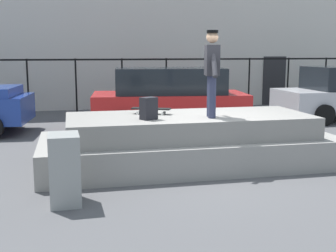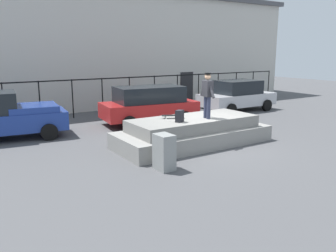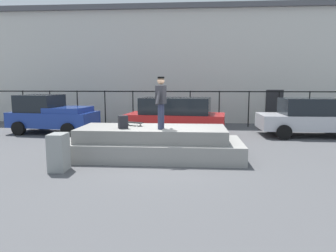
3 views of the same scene
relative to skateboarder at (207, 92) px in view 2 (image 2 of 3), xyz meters
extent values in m
plane|color=#4C4C4F|center=(0.05, -0.01, -1.92)|extent=(60.00, 60.00, 0.00)
cube|color=gray|center=(-0.32, 0.37, -1.64)|extent=(5.75, 2.33, 0.57)
cube|color=gray|center=(-0.32, 0.37, -1.14)|extent=(4.71, 1.91, 0.42)
cylinder|color=#2D334C|center=(0.02, 0.11, -0.53)|extent=(0.14, 0.14, 0.78)
cylinder|color=#2D334C|center=(-0.02, -0.11, -0.53)|extent=(0.14, 0.14, 0.78)
cube|color=#26262B|center=(0.00, 0.00, 0.14)|extent=(0.31, 0.47, 0.56)
cylinder|color=#26262B|center=(0.05, 0.26, 0.11)|extent=(0.17, 0.44, 0.56)
cylinder|color=#26262B|center=(-0.05, -0.26, 0.11)|extent=(0.17, 0.44, 0.56)
sphere|color=tan|center=(0.00, 0.00, 0.56)|extent=(0.22, 0.22, 0.22)
cylinder|color=black|center=(0.00, 0.00, 0.66)|extent=(0.24, 0.24, 0.05)
cube|color=black|center=(-1.03, 0.67, -0.82)|extent=(0.78, 0.51, 0.02)
cylinder|color=silver|center=(-1.21, 0.86, -0.90)|extent=(0.06, 0.05, 0.06)
cylinder|color=silver|center=(-1.29, 0.68, -0.90)|extent=(0.06, 0.05, 0.06)
cylinder|color=silver|center=(-0.76, 0.65, -0.90)|extent=(0.06, 0.05, 0.06)
cylinder|color=silver|center=(-0.84, 0.47, -0.90)|extent=(0.06, 0.05, 0.06)
cube|color=black|center=(-1.20, -0.01, -0.72)|extent=(0.34, 0.31, 0.41)
cube|color=navy|center=(-5.69, 4.92, -1.24)|extent=(4.20, 2.31, 0.71)
cube|color=navy|center=(-4.89, 4.82, -0.77)|extent=(2.00, 1.96, 0.24)
cylinder|color=black|center=(-4.34, 5.70, -1.60)|extent=(0.66, 0.30, 0.64)
cylinder|color=black|center=(-4.57, 3.83, -1.60)|extent=(0.66, 0.30, 0.64)
cube|color=#B21E1E|center=(0.22, 4.50, -1.25)|extent=(4.57, 2.46, 0.71)
cube|color=black|center=(0.22, 4.50, -0.53)|extent=(3.24, 2.07, 0.72)
cylinder|color=black|center=(-1.01, 5.65, -1.60)|extent=(0.66, 0.29, 0.64)
cylinder|color=black|center=(-1.24, 3.66, -1.60)|extent=(0.66, 0.29, 0.64)
cylinder|color=black|center=(1.68, 5.33, -1.60)|extent=(0.66, 0.29, 0.64)
cylinder|color=black|center=(1.45, 3.34, -1.60)|extent=(0.66, 0.29, 0.64)
cube|color=#B7B7BC|center=(6.26, 4.96, -1.27)|extent=(4.42, 2.00, 0.67)
cube|color=black|center=(6.26, 4.96, -0.56)|extent=(2.43, 1.76, 0.74)
cylinder|color=black|center=(4.89, 5.98, -1.60)|extent=(0.64, 0.22, 0.64)
cylinder|color=black|center=(4.89, 3.95, -1.60)|extent=(0.64, 0.22, 0.64)
cylinder|color=black|center=(7.63, 5.98, -1.60)|extent=(0.64, 0.22, 0.64)
cylinder|color=black|center=(7.63, 3.95, -1.60)|extent=(0.64, 0.22, 0.64)
cube|color=gray|center=(-2.70, -1.41, -1.40)|extent=(0.45, 0.61, 1.04)
cylinder|color=black|center=(-5.55, 7.75, -0.93)|extent=(0.06, 0.06, 1.97)
cylinder|color=black|center=(-3.95, 7.75, -0.93)|extent=(0.06, 0.06, 1.97)
cylinder|color=black|center=(-2.35, 7.75, -0.93)|extent=(0.06, 0.06, 1.97)
cylinder|color=black|center=(-0.75, 7.75, -0.93)|extent=(0.06, 0.06, 1.97)
cylinder|color=black|center=(0.85, 7.75, -0.93)|extent=(0.06, 0.06, 1.97)
cylinder|color=black|center=(2.45, 7.75, -0.93)|extent=(0.06, 0.06, 1.97)
cylinder|color=black|center=(4.05, 7.75, -0.93)|extent=(0.06, 0.06, 1.97)
cylinder|color=black|center=(5.65, 7.75, -0.93)|extent=(0.06, 0.06, 1.97)
cylinder|color=black|center=(7.25, 7.75, -0.93)|extent=(0.06, 0.06, 1.97)
cylinder|color=black|center=(8.85, 7.75, -0.93)|extent=(0.06, 0.06, 1.97)
cylinder|color=black|center=(10.45, 7.75, -0.93)|extent=(0.06, 0.06, 1.97)
cylinder|color=black|center=(12.05, 7.75, -0.93)|extent=(0.06, 0.06, 1.97)
cube|color=black|center=(0.05, 7.75, 0.01)|extent=(24.00, 0.04, 0.06)
cube|color=beige|center=(0.05, 13.67, 1.41)|extent=(28.65, 8.96, 6.65)
cube|color=#262628|center=(5.77, 9.18, -0.92)|extent=(1.00, 0.06, 2.00)
camera|label=1|loc=(-2.59, -7.82, 0.31)|focal=47.05mm
camera|label=2|loc=(-7.81, -9.48, 1.42)|focal=37.26mm
camera|label=3|loc=(0.95, -9.57, 0.51)|focal=33.41mm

